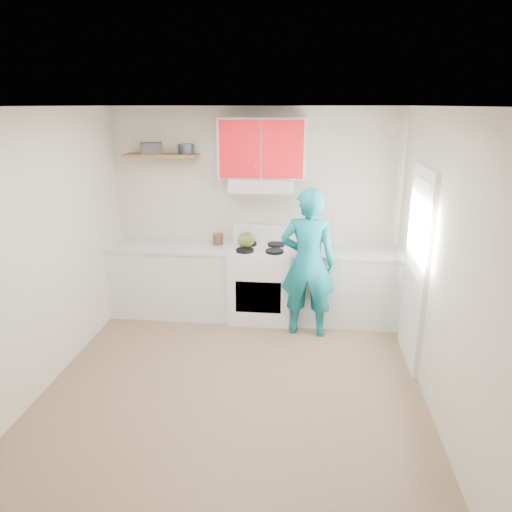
# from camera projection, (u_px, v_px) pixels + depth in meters

# --- Properties ---
(floor) EXTENTS (3.80, 3.80, 0.00)m
(floor) POSITION_uv_depth(u_px,v_px,m) (235.00, 384.00, 4.64)
(floor) COLOR brown
(floor) RESTS_ON ground
(ceiling) EXTENTS (3.60, 3.80, 0.04)m
(ceiling) POSITION_uv_depth(u_px,v_px,m) (230.00, 106.00, 3.85)
(ceiling) COLOR white
(ceiling) RESTS_ON floor
(back_wall) EXTENTS (3.60, 0.04, 2.60)m
(back_wall) POSITION_uv_depth(u_px,v_px,m) (256.00, 212.00, 6.04)
(back_wall) COLOR beige
(back_wall) RESTS_ON floor
(front_wall) EXTENTS (3.60, 0.04, 2.60)m
(front_wall) POSITION_uv_depth(u_px,v_px,m) (176.00, 371.00, 2.45)
(front_wall) COLOR beige
(front_wall) RESTS_ON floor
(left_wall) EXTENTS (0.04, 3.80, 2.60)m
(left_wall) POSITION_uv_depth(u_px,v_px,m) (43.00, 252.00, 4.43)
(left_wall) COLOR beige
(left_wall) RESTS_ON floor
(right_wall) EXTENTS (0.04, 3.80, 2.60)m
(right_wall) POSITION_uv_depth(u_px,v_px,m) (440.00, 265.00, 4.06)
(right_wall) COLOR beige
(right_wall) RESTS_ON floor
(door) EXTENTS (0.05, 0.85, 2.05)m
(door) POSITION_uv_depth(u_px,v_px,m) (416.00, 268.00, 4.81)
(door) COLOR white
(door) RESTS_ON floor
(door_glass) EXTENTS (0.01, 0.55, 0.95)m
(door_glass) POSITION_uv_depth(u_px,v_px,m) (418.00, 228.00, 4.68)
(door_glass) COLOR white
(door_glass) RESTS_ON door
(counter_left) EXTENTS (1.52, 0.60, 0.90)m
(counter_left) POSITION_uv_depth(u_px,v_px,m) (173.00, 280.00, 6.13)
(counter_left) COLOR silver
(counter_left) RESTS_ON floor
(counter_right) EXTENTS (1.32, 0.60, 0.90)m
(counter_right) POSITION_uv_depth(u_px,v_px,m) (344.00, 286.00, 5.90)
(counter_right) COLOR silver
(counter_right) RESTS_ON floor
(stove) EXTENTS (0.76, 0.65, 0.92)m
(stove) POSITION_uv_depth(u_px,v_px,m) (261.00, 283.00, 5.98)
(stove) COLOR white
(stove) RESTS_ON floor
(range_hood) EXTENTS (0.76, 0.44, 0.15)m
(range_hood) POSITION_uv_depth(u_px,v_px,m) (262.00, 184.00, 5.70)
(range_hood) COLOR silver
(range_hood) RESTS_ON back_wall
(upper_cabinets) EXTENTS (1.02, 0.33, 0.70)m
(upper_cabinets) POSITION_uv_depth(u_px,v_px,m) (263.00, 148.00, 5.63)
(upper_cabinets) COLOR red
(upper_cabinets) RESTS_ON back_wall
(shelf) EXTENTS (0.90, 0.30, 0.04)m
(shelf) POSITION_uv_depth(u_px,v_px,m) (161.00, 155.00, 5.80)
(shelf) COLOR brown
(shelf) RESTS_ON back_wall
(books) EXTENTS (0.31, 0.26, 0.14)m
(books) POSITION_uv_depth(u_px,v_px,m) (151.00, 148.00, 5.75)
(books) COLOR #3A3337
(books) RESTS_ON shelf
(tin) EXTENTS (0.24, 0.24, 0.12)m
(tin) POSITION_uv_depth(u_px,v_px,m) (186.00, 149.00, 5.76)
(tin) COLOR #333D4C
(tin) RESTS_ON shelf
(kettle) EXTENTS (0.26, 0.26, 0.18)m
(kettle) POSITION_uv_depth(u_px,v_px,m) (246.00, 240.00, 5.89)
(kettle) COLOR #547520
(kettle) RESTS_ON stove
(crock) EXTENTS (0.14, 0.14, 0.16)m
(crock) POSITION_uv_depth(u_px,v_px,m) (218.00, 240.00, 6.00)
(crock) COLOR #4C2E21
(crock) RESTS_ON counter_left
(cutting_board) EXTENTS (0.37, 0.29, 0.02)m
(cutting_board) POSITION_uv_depth(u_px,v_px,m) (318.00, 251.00, 5.79)
(cutting_board) COLOR olive
(cutting_board) RESTS_ON counter_right
(silicone_mat) EXTENTS (0.31, 0.27, 0.01)m
(silicone_mat) POSITION_uv_depth(u_px,v_px,m) (364.00, 253.00, 5.73)
(silicone_mat) COLOR red
(silicone_mat) RESTS_ON counter_right
(person) EXTENTS (0.68, 0.48, 1.76)m
(person) POSITION_uv_depth(u_px,v_px,m) (308.00, 263.00, 5.43)
(person) COLOR #0E777F
(person) RESTS_ON floor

